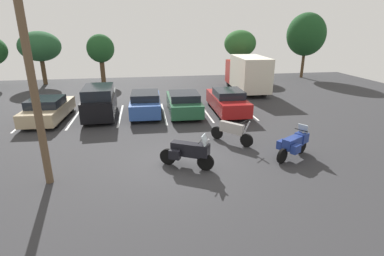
# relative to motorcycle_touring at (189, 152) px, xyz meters

# --- Properties ---
(ground) EXTENTS (44.00, 44.00, 0.10)m
(ground) POSITION_rel_motorcycle_touring_xyz_m (-0.26, 0.51, -0.74)
(ground) COLOR #2D2D30
(motorcycle_touring) EXTENTS (2.06, 1.31, 1.47)m
(motorcycle_touring) POSITION_rel_motorcycle_touring_xyz_m (0.00, 0.00, 0.00)
(motorcycle_touring) COLOR black
(motorcycle_touring) RESTS_ON ground
(motorcycle_second) EXTENTS (1.64, 1.79, 1.28)m
(motorcycle_second) POSITION_rel_motorcycle_touring_xyz_m (2.45, 2.30, -0.11)
(motorcycle_second) COLOR black
(motorcycle_second) RESTS_ON ground
(motorcycle_third) EXTENTS (1.90, 1.36, 1.37)m
(motorcycle_third) POSITION_rel_motorcycle_touring_xyz_m (4.60, 0.24, -0.05)
(motorcycle_third) COLOR black
(motorcycle_third) RESTS_ON ground
(parking_stripes) EXTENTS (13.89, 4.96, 0.01)m
(parking_stripes) POSITION_rel_motorcycle_touring_xyz_m (-1.81, 7.91, -0.69)
(parking_stripes) COLOR silver
(parking_stripes) RESTS_ON ground
(car_tan) EXTENTS (2.18, 4.64, 1.39)m
(car_tan) POSITION_rel_motorcycle_touring_xyz_m (-7.34, 7.56, -0.02)
(car_tan) COLOR tan
(car_tan) RESTS_ON ground
(car_black) EXTENTS (1.97, 4.59, 1.95)m
(car_black) POSITION_rel_motorcycle_touring_xyz_m (-4.35, 7.80, 0.27)
(car_black) COLOR black
(car_black) RESTS_ON ground
(car_blue) EXTENTS (1.93, 4.46, 1.48)m
(car_blue) POSITION_rel_motorcycle_touring_xyz_m (-1.58, 7.89, 0.05)
(car_blue) COLOR #2D519E
(car_blue) RESTS_ON ground
(car_green) EXTENTS (2.01, 4.57, 1.44)m
(car_green) POSITION_rel_motorcycle_touring_xyz_m (0.84, 7.65, 0.02)
(car_green) COLOR #235638
(car_green) RESTS_ON ground
(car_red) EXTENTS (1.92, 4.93, 1.52)m
(car_red) POSITION_rel_motorcycle_touring_xyz_m (3.69, 7.55, 0.05)
(car_red) COLOR maroon
(car_red) RESTS_ON ground
(box_truck) EXTENTS (2.51, 6.40, 3.01)m
(box_truck) POSITION_rel_motorcycle_touring_xyz_m (7.05, 13.44, 0.89)
(box_truck) COLOR #A51E19
(box_truck) RESTS_ON ground
(utility_pole) EXTENTS (0.36, 1.80, 8.22)m
(utility_pole) POSITION_rel_motorcycle_touring_xyz_m (-5.17, -0.36, 3.58)
(utility_pole) COLOR brown
(utility_pole) RESTS_ON ground
(tree_far_right) EXTENTS (3.30, 3.30, 4.95)m
(tree_far_right) POSITION_rel_motorcycle_touring_xyz_m (8.52, 20.32, 2.87)
(tree_far_right) COLOR #4C3823
(tree_far_right) RESTS_ON ground
(tree_center_left) EXTENTS (2.56, 2.56, 4.63)m
(tree_center_left) POSITION_rel_motorcycle_touring_xyz_m (-5.53, 19.47, 2.58)
(tree_center_left) COLOR #4C3823
(tree_center_left) RESTS_ON ground
(tree_center) EXTENTS (3.97, 3.97, 6.67)m
(tree_center) POSITION_rel_motorcycle_touring_xyz_m (15.41, 19.52, 3.79)
(tree_center) COLOR #4C3823
(tree_center) RESTS_ON ground
(tree_far_left) EXTENTS (3.76, 3.76, 4.91)m
(tree_far_left) POSITION_rel_motorcycle_touring_xyz_m (-11.02, 19.78, 2.84)
(tree_far_left) COLOR #4C3823
(tree_far_left) RESTS_ON ground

